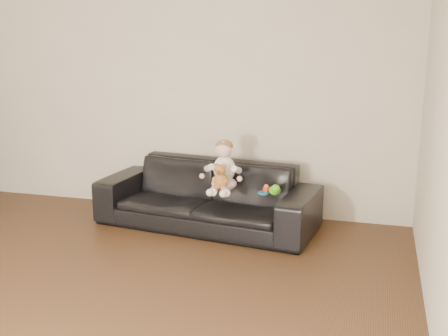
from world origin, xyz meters
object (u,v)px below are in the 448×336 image
(sofa, at_px, (207,195))
(toy_green, at_px, (275,190))
(baby, at_px, (224,169))
(toy_blue_disc, at_px, (264,193))
(toy_rattle, at_px, (266,189))
(teddy_bear, at_px, (220,177))

(sofa, xyz_separation_m, toy_green, (0.70, -0.14, 0.15))
(baby, bearing_deg, sofa, 135.40)
(sofa, xyz_separation_m, toy_blue_disc, (0.59, -0.11, 0.11))
(toy_rattle, relative_size, toy_blue_disc, 0.66)
(baby, bearing_deg, teddy_bear, -100.81)
(teddy_bear, xyz_separation_m, toy_rattle, (0.40, 0.18, -0.14))
(baby, xyz_separation_m, toy_blue_disc, (0.39, 0.00, -0.21))
(sofa, xyz_separation_m, baby, (0.20, -0.12, 0.32))
(toy_rattle, bearing_deg, baby, -175.92)
(teddy_bear, distance_m, toy_rattle, 0.46)
(sofa, distance_m, toy_green, 0.73)
(teddy_bear, relative_size, toy_rattle, 3.36)
(toy_green, bearing_deg, toy_rattle, 152.25)
(toy_green, bearing_deg, teddy_bear, -164.94)
(baby, distance_m, toy_blue_disc, 0.44)
(baby, bearing_deg, toy_blue_disc, -14.23)
(sofa, height_order, toy_green, sofa)
(baby, xyz_separation_m, teddy_bear, (0.01, -0.15, -0.04))
(toy_rattle, distance_m, toy_blue_disc, 0.04)
(sofa, height_order, teddy_bear, teddy_bear)
(baby, relative_size, teddy_bear, 2.01)
(teddy_bear, height_order, toy_green, teddy_bear)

